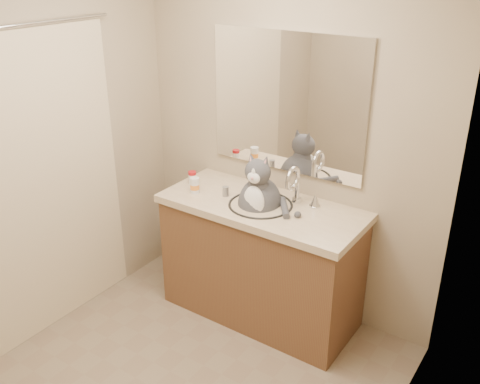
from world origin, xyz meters
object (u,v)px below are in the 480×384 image
(cat, at_px, (259,201))
(pill_bottle_orange, at_px, (195,186))
(pill_bottle_redcap, at_px, (192,178))
(grey_canister, at_px, (226,191))

(cat, distance_m, pill_bottle_orange, 0.46)
(cat, height_order, pill_bottle_redcap, cat)
(pill_bottle_redcap, bearing_deg, pill_bottle_orange, -44.49)
(pill_bottle_redcap, height_order, pill_bottle_orange, pill_bottle_orange)
(cat, xyz_separation_m, pill_bottle_orange, (-0.45, -0.10, 0.03))
(pill_bottle_orange, bearing_deg, pill_bottle_redcap, 135.51)
(cat, relative_size, pill_bottle_redcap, 5.87)
(pill_bottle_orange, height_order, grey_canister, pill_bottle_orange)
(cat, relative_size, pill_bottle_orange, 5.17)
(pill_bottle_redcap, xyz_separation_m, grey_canister, (0.31, -0.03, -0.01))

